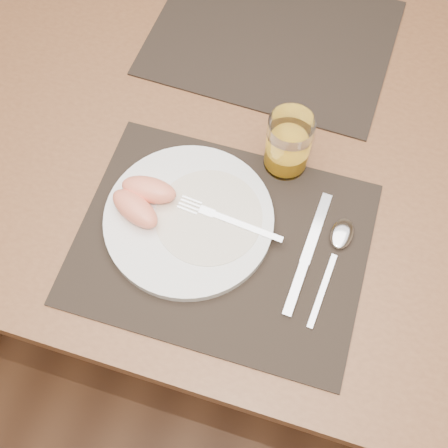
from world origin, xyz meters
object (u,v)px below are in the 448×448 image
at_px(table, 247,156).
at_px(juice_glass, 288,146).
at_px(spoon, 339,242).
at_px(placemat_near, 222,243).
at_px(knife, 304,263).
at_px(placemat_far, 272,37).
at_px(fork, 221,217).
at_px(plate, 189,219).

distance_m(table, juice_glass, 0.16).
xyz_separation_m(table, spoon, (0.20, -0.17, 0.09)).
xyz_separation_m(placemat_near, knife, (0.13, 0.00, 0.00)).
distance_m(table, knife, 0.28).
bearing_deg(placemat_far, knife, -68.83).
bearing_deg(fork, placemat_near, -70.27).
relative_size(fork, juice_glass, 1.58).
bearing_deg(juice_glass, knife, -66.31).
distance_m(fork, juice_glass, 0.16).
bearing_deg(table, spoon, -40.51).
bearing_deg(juice_glass, table, 149.07).
distance_m(plate, juice_glass, 0.20).
bearing_deg(placemat_far, table, -85.69).
distance_m(table, plate, 0.23).
relative_size(placemat_near, plate, 1.67).
height_order(table, placemat_far, placemat_far).
xyz_separation_m(fork, juice_glass, (0.07, 0.14, 0.03)).
bearing_deg(placemat_near, juice_glass, 71.61).
bearing_deg(plate, fork, 15.81).
bearing_deg(table, juice_glass, -30.93).
relative_size(spoon, juice_glass, 1.73).
bearing_deg(juice_glass, placemat_far, 109.52).
relative_size(plate, fork, 1.54).
xyz_separation_m(placemat_far, plate, (-0.02, -0.42, 0.01)).
height_order(table, plate, plate).
xyz_separation_m(table, fork, (0.01, -0.19, 0.11)).
xyz_separation_m(placemat_near, fork, (-0.01, 0.03, 0.02)).
bearing_deg(plate, placemat_far, 86.73).
bearing_deg(fork, spoon, 5.88).
distance_m(placemat_far, fork, 0.41).
bearing_deg(knife, placemat_near, -178.61).
height_order(placemat_far, knife, knife).
relative_size(placemat_near, knife, 2.04).
xyz_separation_m(knife, juice_glass, (-0.07, 0.17, 0.05)).
distance_m(plate, knife, 0.19).
distance_m(spoon, juice_glass, 0.17).
distance_m(table, fork, 0.21).
relative_size(knife, juice_glass, 1.98).
distance_m(plate, spoon, 0.24).
bearing_deg(placemat_near, knife, 1.39).
relative_size(fork, spoon, 0.91).
xyz_separation_m(fork, knife, (0.14, -0.03, -0.02)).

